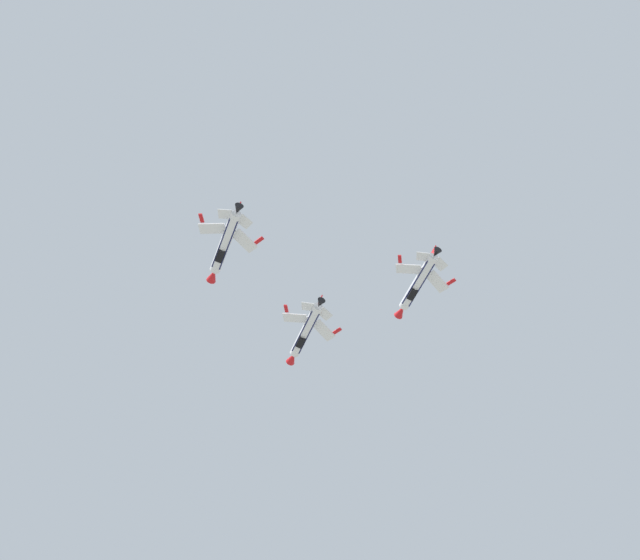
# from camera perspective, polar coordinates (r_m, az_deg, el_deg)

# --- Properties ---
(fighter_jet_lead) EXTENTS (11.28, 14.29, 4.37)m
(fighter_jet_lead) POSITION_cam_1_polar(r_m,az_deg,el_deg) (139.14, -1.02, -3.64)
(fighter_jet_lead) COLOR white
(fighter_jet_left_wing) EXTENTS (11.34, 14.29, 4.39)m
(fighter_jet_left_wing) POSITION_cam_1_polar(r_m,az_deg,el_deg) (127.33, -6.68, 2.53)
(fighter_jet_left_wing) COLOR white
(fighter_jet_right_wing) EXTENTS (11.28, 14.29, 4.37)m
(fighter_jet_right_wing) POSITION_cam_1_polar(r_m,az_deg,el_deg) (137.89, 6.86, -0.23)
(fighter_jet_right_wing) COLOR white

